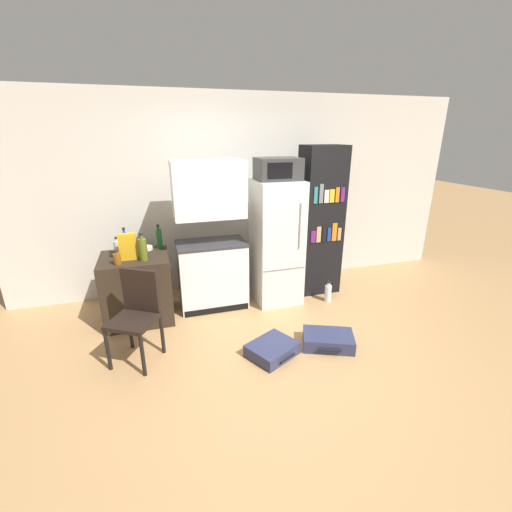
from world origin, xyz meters
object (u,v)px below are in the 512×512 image
at_px(kitchen_hutch, 211,242).
at_px(side_table, 138,288).
at_px(bottle_clear_short, 118,247).
at_px(water_bottle_front, 328,293).
at_px(cereal_box, 128,247).
at_px(suitcase_large_flat, 272,349).
at_px(bottle_green_tall, 159,238).
at_px(microwave, 278,169).
at_px(refrigerator, 276,242).
at_px(bottle_ketchup_red, 145,250).
at_px(bottle_olive_oil, 143,249).
at_px(chair, 137,308).
at_px(bowl, 146,248).
at_px(bookshelf, 320,222).
at_px(bottle_amber_beer, 117,259).
at_px(bottle_blue_soda, 125,242).
at_px(suitcase_small_flat, 328,340).

bearing_deg(kitchen_hutch, side_table, -174.68).
height_order(bottle_clear_short, water_bottle_front, bottle_clear_short).
xyz_separation_m(cereal_box, suitcase_large_flat, (1.32, -1.09, -0.88)).
bearing_deg(cereal_box, bottle_green_tall, 42.44).
relative_size(kitchen_hutch, microwave, 3.54).
bearing_deg(side_table, refrigerator, 0.89).
bearing_deg(suitcase_large_flat, kitchen_hutch, 78.89).
distance_m(kitchen_hutch, bottle_ketchup_red, 0.79).
bearing_deg(bottle_clear_short, microwave, -2.93).
bearing_deg(water_bottle_front, bottle_clear_short, 171.27).
distance_m(microwave, cereal_box, 1.95).
height_order(bottle_olive_oil, cereal_box, bottle_olive_oil).
relative_size(side_table, bottle_green_tall, 2.64).
bearing_deg(chair, bottle_green_tall, 105.74).
distance_m(side_table, bottle_clear_short, 0.53).
bearing_deg(kitchen_hutch, bowl, 170.31).
distance_m(bookshelf, bottle_amber_beer, 2.59).
relative_size(bottle_green_tall, water_bottle_front, 1.03).
xyz_separation_m(bottle_green_tall, bowl, (-0.16, -0.01, -0.11)).
relative_size(kitchen_hutch, bottle_olive_oil, 5.85).
relative_size(bottle_blue_soda, bottle_clear_short, 1.39).
bearing_deg(cereal_box, refrigerator, 3.60).
bearing_deg(refrigerator, side_table, -179.11).
distance_m(bowl, suitcase_large_flat, 1.94).
distance_m(refrigerator, bottle_clear_short, 1.92).
height_order(refrigerator, water_bottle_front, refrigerator).
bearing_deg(suitcase_small_flat, side_table, 170.83).
bearing_deg(water_bottle_front, refrigerator, 155.13).
height_order(kitchen_hutch, suitcase_small_flat, kitchen_hutch).
relative_size(refrigerator, chair, 1.76).
relative_size(side_table, bottle_amber_beer, 5.00).
distance_m(refrigerator, microwave, 0.92).
bearing_deg(bottle_clear_short, refrigerator, -2.89).
height_order(bottle_green_tall, bottle_amber_beer, bottle_green_tall).
distance_m(cereal_box, water_bottle_front, 2.57).
relative_size(bookshelf, bottle_clear_short, 9.34).
bearing_deg(suitcase_large_flat, refrigerator, 41.10).
xyz_separation_m(refrigerator, suitcase_large_flat, (-0.47, -1.20, -0.73)).
bearing_deg(bottle_amber_beer, bottle_ketchup_red, 39.48).
distance_m(bookshelf, suitcase_small_flat, 1.70).
relative_size(bottle_ketchup_red, bottle_clear_short, 0.68).
bearing_deg(microwave, bowl, 173.26).
bearing_deg(bottle_green_tall, bottle_amber_beer, -136.31).
xyz_separation_m(side_table, cereal_box, (-0.04, -0.09, 0.55)).
distance_m(refrigerator, bookshelf, 0.70).
distance_m(kitchen_hutch, suitcase_large_flat, 1.53).
xyz_separation_m(microwave, chair, (-1.72, -0.82, -1.19)).
height_order(side_table, suitcase_large_flat, side_table).
distance_m(side_table, bottle_amber_beer, 0.53).
bearing_deg(bottle_ketchup_red, side_table, -170.33).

